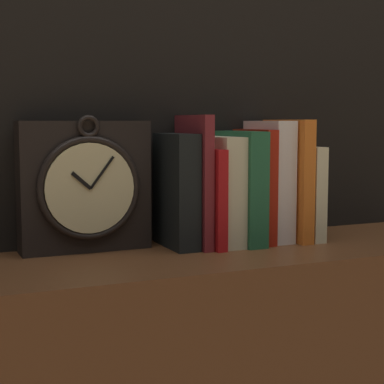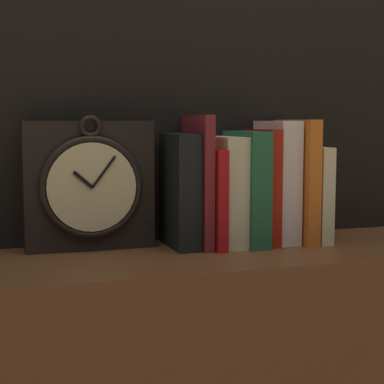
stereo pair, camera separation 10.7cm
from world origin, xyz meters
The scene contains 10 objects.
clock centered at (-0.16, 0.10, 0.90)m, with size 0.22×0.07×0.23m.
book_slot0_black centered at (0.00, 0.07, 0.89)m, with size 0.04×0.13×0.20m.
book_slot1_maroon centered at (0.03, 0.06, 0.90)m, with size 0.02×0.14×0.23m.
book_slot2_red centered at (0.05, 0.06, 0.87)m, with size 0.02×0.15×0.18m.
book_slot3_cream centered at (0.08, 0.06, 0.88)m, with size 0.04×0.14×0.20m.
book_slot4_green centered at (0.12, 0.06, 0.89)m, with size 0.04×0.15×0.21m.
book_slot5_red centered at (0.16, 0.06, 0.89)m, with size 0.02×0.14×0.21m.
book_slot6_white centered at (0.19, 0.07, 0.90)m, with size 0.04×0.13×0.22m.
book_slot7_orange centered at (0.22, 0.06, 0.90)m, with size 0.02×0.15×0.23m.
book_slot8_cream centered at (0.25, 0.06, 0.87)m, with size 0.02×0.15×0.18m.
Camera 2 is at (-0.33, -1.02, 1.01)m, focal length 60.00 mm.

